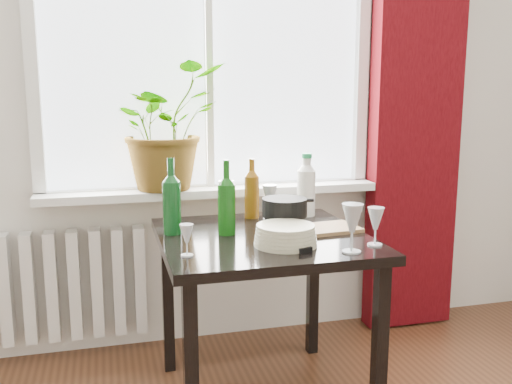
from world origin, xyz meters
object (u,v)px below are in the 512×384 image
object	(u,v)px
table	(263,256)
wineglass_far_right	(375,226)
potted_plant	(165,126)
wineglass_front_left	(187,240)
tv_remote	(292,245)
cutting_board	(324,229)
radiator	(63,285)
wine_bottle_left	(172,196)
wine_bottle_right	(227,197)
cleaning_bottle	(306,184)
wineglass_back_center	(270,202)
plate_stack	(286,235)
wineglass_back_left	(226,199)
wineglass_front_right	(352,228)
fondue_pot	(285,215)
bottle_amber	(252,187)

from	to	relation	value
table	wineglass_far_right	distance (m)	0.49
potted_plant	wineglass_front_left	world-z (taller)	potted_plant
tv_remote	cutting_board	world-z (taller)	tv_remote
wineglass_far_right	cutting_board	bearing A→B (deg)	111.76
radiator	wine_bottle_left	distance (m)	0.88
wine_bottle_right	cleaning_bottle	bearing A→B (deg)	29.21
wineglass_far_right	wineglass_back_center	size ratio (longest dim) A/B	0.92
wineglass_far_right	wineglass_front_left	xyz separation A→B (m)	(-0.73, 0.05, -0.02)
wine_bottle_right	plate_stack	world-z (taller)	wine_bottle_right
wineglass_back_left	wineglass_front_left	world-z (taller)	wineglass_back_left
wineglass_front_right	plate_stack	bearing A→B (deg)	143.49
wineglass_front_right	cutting_board	distance (m)	0.34
table	cleaning_bottle	bearing A→B (deg)	45.09
radiator	wineglass_front_right	distance (m)	1.53
wineglass_front_left	fondue_pot	size ratio (longest dim) A/B	0.55
wine_bottle_left	bottle_amber	bearing A→B (deg)	27.02
wineglass_back_center	tv_remote	xyz separation A→B (m)	(-0.05, -0.47, -0.07)
wineglass_back_left	plate_stack	size ratio (longest dim) A/B	0.73
potted_plant	fondue_pot	bearing A→B (deg)	-54.62
fondue_pot	cleaning_bottle	bearing A→B (deg)	78.07
wine_bottle_right	plate_stack	xyz separation A→B (m)	(0.18, -0.23, -0.12)
radiator	table	bearing A→B (deg)	-36.54
wine_bottle_left	cutting_board	world-z (taller)	wine_bottle_left
radiator	bottle_amber	distance (m)	1.06
wineglass_back_center	plate_stack	size ratio (longest dim) A/B	0.68
tv_remote	cutting_board	bearing A→B (deg)	27.72
wineglass_front_right	wineglass_far_right	size ratio (longest dim) A/B	1.22
wineglass_back_left	plate_stack	world-z (taller)	wineglass_back_left
wineglass_back_left	tv_remote	size ratio (longest dim) A/B	0.97
cleaning_bottle	wine_bottle_right	bearing A→B (deg)	-150.79
wineglass_back_left	table	bearing A→B (deg)	-76.61
plate_stack	wineglass_front_left	bearing A→B (deg)	-173.54
wineglass_far_right	wineglass_back_left	size ratio (longest dim) A/B	0.85
wine_bottle_left	wineglass_far_right	bearing A→B (deg)	-27.72
wineglass_far_right	bottle_amber	bearing A→B (deg)	119.96
wineglass_back_center	wineglass_front_left	bearing A→B (deg)	-133.34
table	wineglass_front_left	world-z (taller)	wineglass_front_left
table	wineglass_far_right	world-z (taller)	wineglass_far_right
wineglass_back_center	table	bearing A→B (deg)	-111.99
table	cutting_board	xyz separation A→B (m)	(0.27, 0.00, 0.10)
wineglass_front_right	tv_remote	world-z (taller)	wineglass_front_right
wineglass_back_left	tv_remote	distance (m)	0.58
potted_plant	wineglass_front_right	distance (m)	1.16
table	wine_bottle_left	bearing A→B (deg)	161.56
plate_stack	cleaning_bottle	bearing A→B (deg)	61.70
radiator	cutting_board	xyz separation A→B (m)	(1.12, -0.63, 0.37)
radiator	wine_bottle_left	world-z (taller)	wine_bottle_left
radiator	cleaning_bottle	distance (m)	1.30
potted_plant	plate_stack	distance (m)	0.96
wineglass_front_right	wineglass_front_left	bearing A→B (deg)	169.60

